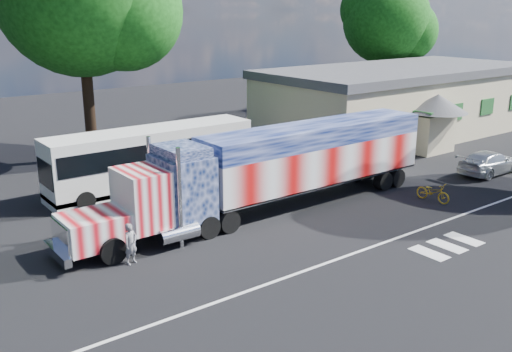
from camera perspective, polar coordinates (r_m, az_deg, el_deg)
ground at (r=25.06m, az=4.17°, el=-5.71°), size 100.00×100.00×0.00m
lane_markings at (r=23.81m, az=13.34°, el=-7.34°), size 30.00×2.67×0.01m
semi_truck at (r=27.28m, az=2.16°, el=0.96°), size 19.74×3.12×4.21m
coach_bus at (r=31.14m, az=-10.32°, el=1.80°), size 11.41×2.66×3.32m
hall_building at (r=45.75m, az=14.21°, el=7.30°), size 22.40×12.80×5.20m
parked_car at (r=36.50m, az=22.32°, el=1.27°), size 4.68×1.90×1.36m
woman at (r=22.33m, az=-12.42°, el=-6.64°), size 0.68×0.55×1.63m
bicycle at (r=30.26m, az=17.28°, el=-1.54°), size 0.81×1.90×0.97m
tree_far_ne at (r=56.63m, az=13.05°, el=14.88°), size 8.52×8.12×12.50m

